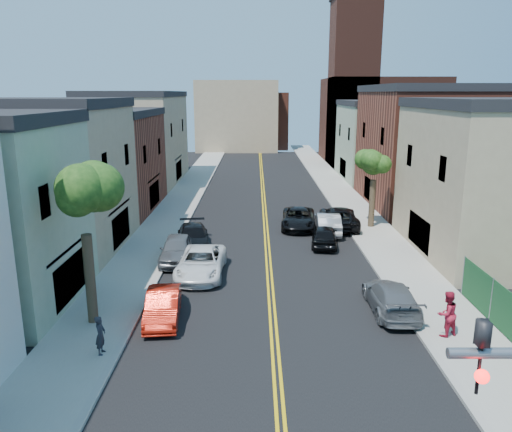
{
  "coord_description": "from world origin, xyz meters",
  "views": [
    {
      "loc": [
        -0.78,
        -6.05,
        9.88
      ],
      "look_at": [
        -0.75,
        25.73,
        2.0
      ],
      "focal_mm": 34.82,
      "sensor_mm": 36.0,
      "label": 1
    }
  ],
  "objects_px": {
    "black_car_right": "(324,235)",
    "white_pickup": "(201,263)",
    "grey_car_left": "(177,249)",
    "black_car_left": "(193,237)",
    "grey_car_right": "(391,297)",
    "silver_car_right": "(328,223)",
    "pedestrian_right": "(447,314)",
    "pedestrian_left": "(100,335)",
    "black_suv_lane": "(298,218)",
    "dark_car_right_far": "(339,217)",
    "red_sedan": "(163,306)"
  },
  "relations": [
    {
      "from": "grey_car_left",
      "to": "white_pickup",
      "type": "bearing_deg",
      "value": -56.33
    },
    {
      "from": "grey_car_left",
      "to": "silver_car_right",
      "type": "relative_size",
      "value": 1.0
    },
    {
      "from": "black_car_right",
      "to": "white_pickup",
      "type": "bearing_deg",
      "value": 43.53
    },
    {
      "from": "red_sedan",
      "to": "black_car_left",
      "type": "distance_m",
      "value": 10.77
    },
    {
      "from": "grey_car_left",
      "to": "black_suv_lane",
      "type": "xyz_separation_m",
      "value": [
        7.95,
        7.73,
        -0.06
      ]
    },
    {
      "from": "silver_car_right",
      "to": "black_suv_lane",
      "type": "height_order",
      "value": "silver_car_right"
    },
    {
      "from": "silver_car_right",
      "to": "pedestrian_left",
      "type": "distance_m",
      "value": 20.64
    },
    {
      "from": "black_car_left",
      "to": "pedestrian_right",
      "type": "relative_size",
      "value": 2.57
    },
    {
      "from": "white_pickup",
      "to": "black_car_right",
      "type": "distance_m",
      "value": 9.4
    },
    {
      "from": "black_car_right",
      "to": "silver_car_right",
      "type": "bearing_deg",
      "value": -94.46
    },
    {
      "from": "black_car_right",
      "to": "dark_car_right_far",
      "type": "relative_size",
      "value": 0.72
    },
    {
      "from": "grey_car_right",
      "to": "pedestrian_right",
      "type": "xyz_separation_m",
      "value": [
        1.56,
        -2.66,
        0.42
      ]
    },
    {
      "from": "white_pickup",
      "to": "silver_car_right",
      "type": "xyz_separation_m",
      "value": [
        8.24,
        8.57,
        0.02
      ]
    },
    {
      "from": "red_sedan",
      "to": "black_car_right",
      "type": "bearing_deg",
      "value": 46.59
    },
    {
      "from": "white_pickup",
      "to": "black_suv_lane",
      "type": "bearing_deg",
      "value": 59.48
    },
    {
      "from": "red_sedan",
      "to": "pedestrian_left",
      "type": "height_order",
      "value": "pedestrian_left"
    },
    {
      "from": "red_sedan",
      "to": "grey_car_left",
      "type": "relative_size",
      "value": 0.88
    },
    {
      "from": "pedestrian_left",
      "to": "pedestrian_right",
      "type": "xyz_separation_m",
      "value": [
        13.76,
        1.44,
        0.2
      ]
    },
    {
      "from": "grey_car_left",
      "to": "silver_car_right",
      "type": "height_order",
      "value": "grey_car_left"
    },
    {
      "from": "pedestrian_left",
      "to": "black_car_right",
      "type": "bearing_deg",
      "value": -35.71
    },
    {
      "from": "grey_car_left",
      "to": "black_car_right",
      "type": "height_order",
      "value": "grey_car_left"
    },
    {
      "from": "black_car_left",
      "to": "black_car_right",
      "type": "height_order",
      "value": "black_car_left"
    },
    {
      "from": "dark_car_right_far",
      "to": "pedestrian_right",
      "type": "xyz_separation_m",
      "value": [
        1.56,
        -17.5,
        0.32
      ]
    },
    {
      "from": "silver_car_right",
      "to": "black_car_right",
      "type": "bearing_deg",
      "value": 80.88
    },
    {
      "from": "grey_car_left",
      "to": "black_car_left",
      "type": "height_order",
      "value": "grey_car_left"
    },
    {
      "from": "grey_car_right",
      "to": "black_suv_lane",
      "type": "distance_m",
      "value": 15.09
    },
    {
      "from": "red_sedan",
      "to": "black_suv_lane",
      "type": "relative_size",
      "value": 0.77
    },
    {
      "from": "white_pickup",
      "to": "grey_car_right",
      "type": "xyz_separation_m",
      "value": [
        9.3,
        -4.71,
        -0.04
      ]
    },
    {
      "from": "dark_car_right_far",
      "to": "red_sedan",
      "type": "bearing_deg",
      "value": 60.13
    },
    {
      "from": "grey_car_right",
      "to": "pedestrian_right",
      "type": "relative_size",
      "value": 2.5
    },
    {
      "from": "red_sedan",
      "to": "dark_car_right_far",
      "type": "height_order",
      "value": "dark_car_right_far"
    },
    {
      "from": "black_car_left",
      "to": "black_car_right",
      "type": "xyz_separation_m",
      "value": [
        8.7,
        0.37,
        -0.02
      ]
    },
    {
      "from": "black_suv_lane",
      "to": "pedestrian_right",
      "type": "distance_m",
      "value": 18.04
    },
    {
      "from": "silver_car_right",
      "to": "pedestrian_left",
      "type": "relative_size",
      "value": 3.03
    },
    {
      "from": "grey_car_right",
      "to": "pedestrian_left",
      "type": "distance_m",
      "value": 12.87
    },
    {
      "from": "silver_car_right",
      "to": "red_sedan",
      "type": "bearing_deg",
      "value": 59.38
    },
    {
      "from": "black_car_left",
      "to": "pedestrian_left",
      "type": "bearing_deg",
      "value": -105.07
    },
    {
      "from": "silver_car_right",
      "to": "white_pickup",
      "type": "bearing_deg",
      "value": 48.91
    },
    {
      "from": "black_suv_lane",
      "to": "red_sedan",
      "type": "bearing_deg",
      "value": -109.8
    },
    {
      "from": "grey_car_left",
      "to": "pedestrian_right",
      "type": "height_order",
      "value": "pedestrian_right"
    },
    {
      "from": "grey_car_right",
      "to": "silver_car_right",
      "type": "relative_size",
      "value": 1.04
    },
    {
      "from": "grey_car_left",
      "to": "black_suv_lane",
      "type": "bearing_deg",
      "value": 41.83
    },
    {
      "from": "grey_car_right",
      "to": "white_pickup",
      "type": "bearing_deg",
      "value": -26.46
    },
    {
      "from": "dark_car_right_far",
      "to": "white_pickup",
      "type": "bearing_deg",
      "value": 51.06
    },
    {
      "from": "grey_car_left",
      "to": "black_car_right",
      "type": "relative_size",
      "value": 1.12
    },
    {
      "from": "black_car_left",
      "to": "pedestrian_left",
      "type": "distance_m",
      "value": 14.09
    },
    {
      "from": "grey_car_left",
      "to": "black_suv_lane",
      "type": "relative_size",
      "value": 0.88
    },
    {
      "from": "grey_car_left",
      "to": "red_sedan",
      "type": "bearing_deg",
      "value": -88.09
    },
    {
      "from": "pedestrian_right",
      "to": "pedestrian_left",
      "type": "bearing_deg",
      "value": -17.3
    },
    {
      "from": "white_pickup",
      "to": "pedestrian_right",
      "type": "relative_size",
      "value": 2.77
    }
  ]
}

